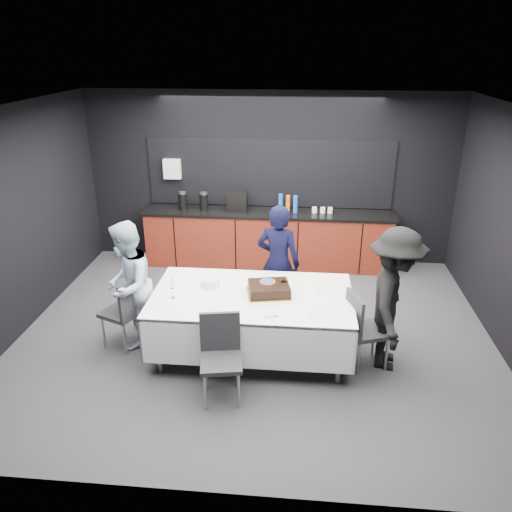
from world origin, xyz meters
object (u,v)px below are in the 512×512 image
at_px(party_table, 252,305).
at_px(plate_stack, 210,282).
at_px(cake_assembly, 269,289).
at_px(champagne_flute, 172,285).
at_px(person_left, 128,285).
at_px(chair_near, 221,351).
at_px(person_right, 393,300).
at_px(chair_left, 126,308).
at_px(chair_right, 362,325).
at_px(person_center, 278,263).

height_order(party_table, plate_stack, plate_stack).
relative_size(party_table, cake_assembly, 4.09).
xyz_separation_m(champagne_flute, person_left, (-0.61, 0.23, -0.15)).
distance_m(chair_near, person_right, 1.99).
distance_m(plate_stack, champagne_flute, 0.51).
bearing_deg(champagne_flute, chair_near, -44.80).
xyz_separation_m(chair_left, chair_near, (1.28, -0.79, 0.00)).
bearing_deg(chair_right, party_table, 172.65).
height_order(cake_assembly, plate_stack, cake_assembly).
height_order(chair_left, person_right, person_right).
xyz_separation_m(chair_left, person_left, (0.02, 0.09, 0.26)).
xyz_separation_m(plate_stack, person_right, (2.11, -0.26, 0.01)).
distance_m(cake_assembly, champagne_flute, 1.11).
xyz_separation_m(cake_assembly, chair_left, (-1.72, -0.06, -0.31)).
xyz_separation_m(chair_right, chair_near, (-1.51, -0.65, 0.00)).
bearing_deg(person_right, person_left, 96.63).
height_order(chair_left, chair_near, same).
bearing_deg(person_right, cake_assembly, 94.28).
relative_size(chair_near, person_left, 0.58).
relative_size(party_table, chair_near, 2.51).
distance_m(party_table, chair_right, 1.28).
xyz_separation_m(person_center, person_left, (-1.76, -0.81, -0.01)).
bearing_deg(chair_right, cake_assembly, 169.54).
height_order(chair_right, chair_near, same).
relative_size(chair_right, chair_near, 1.00).
xyz_separation_m(party_table, champagne_flute, (-0.90, -0.17, 0.30)).
height_order(party_table, person_right, person_right).
bearing_deg(champagne_flute, person_left, 158.93).
relative_size(plate_stack, person_left, 0.14).
bearing_deg(person_right, party_table, 96.18).
distance_m(plate_stack, person_right, 2.12).
height_order(champagne_flute, person_center, person_center).
bearing_deg(person_left, cake_assembly, 86.79).
height_order(champagne_flute, person_right, person_right).
bearing_deg(person_center, chair_near, 87.36).
distance_m(party_table, plate_stack, 0.58).
distance_m(chair_near, person_left, 1.56).
xyz_separation_m(chair_right, person_left, (-2.77, 0.23, 0.26)).
distance_m(party_table, champagne_flute, 0.96).
relative_size(chair_left, person_left, 0.58).
height_order(champagne_flute, chair_near, champagne_flute).
height_order(party_table, chair_left, chair_left).
xyz_separation_m(party_table, chair_near, (-0.25, -0.81, -0.11)).
relative_size(champagne_flute, chair_left, 0.24).
relative_size(chair_right, person_left, 0.58).
bearing_deg(cake_assembly, chair_right, -10.46).
height_order(champagne_flute, person_left, person_left).
bearing_deg(person_right, champagne_flute, 101.26).
distance_m(party_table, person_left, 1.51).
bearing_deg(party_table, person_left, 177.41).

